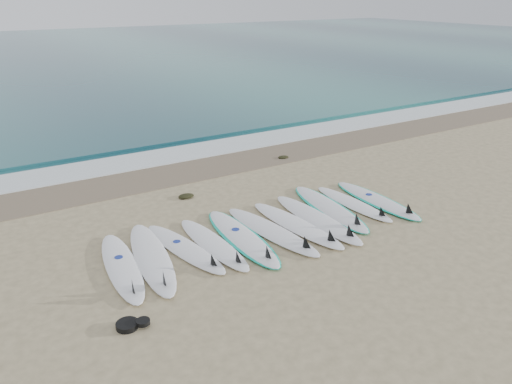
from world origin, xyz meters
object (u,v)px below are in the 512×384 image
surfboard_0 (123,267)px  surfboard_5 (273,232)px  surfboard_10 (378,200)px  leash_coil (131,324)px

surfboard_0 → surfboard_5: (2.93, -0.21, 0.00)m
surfboard_0 → surfboard_10: (5.81, -0.12, -0.01)m
surfboard_10 → leash_coil: surfboard_10 is taller
leash_coil → surfboard_5: bearing=22.5°
surfboard_0 → surfboard_5: surfboard_5 is taller
surfboard_10 → leash_coil: size_ratio=5.68×
surfboard_5 → surfboard_0: bearing=169.0°
surfboard_5 → surfboard_10: surfboard_5 is taller
surfboard_5 → surfboard_10: bearing=-4.9°
surfboard_5 → leash_coil: (-3.31, -1.37, -0.01)m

